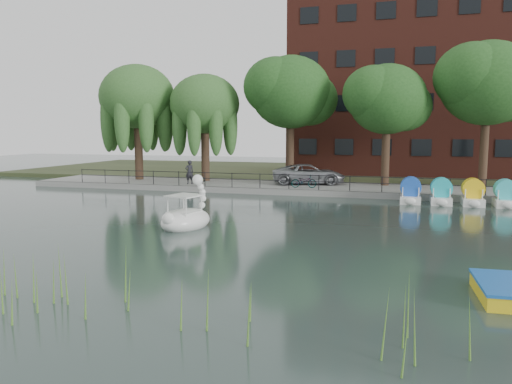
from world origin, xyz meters
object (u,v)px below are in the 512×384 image
at_px(pedestrian, 189,170).
at_px(yellow_rowboat, 502,290).
at_px(swan_boat, 187,216).
at_px(minivan, 309,173).
at_px(bicycle, 304,180).

relative_size(pedestrian, yellow_rowboat, 0.81).
bearing_deg(swan_boat, pedestrian, 127.47).
bearing_deg(pedestrian, yellow_rowboat, 86.36).
bearing_deg(minivan, swan_boat, 156.48).
distance_m(swan_boat, yellow_rowboat, 13.24).
bearing_deg(minivan, yellow_rowboat, -172.07).
height_order(swan_boat, yellow_rowboat, swan_boat).
bearing_deg(minivan, pedestrian, 91.20).
height_order(minivan, swan_boat, swan_boat).
distance_m(minivan, swan_boat, 15.91).
height_order(pedestrian, yellow_rowboat, pedestrian).
height_order(minivan, bicycle, minivan).
bearing_deg(pedestrian, minivan, 150.59).
distance_m(pedestrian, yellow_rowboat, 26.36).
relative_size(minivan, bicycle, 3.49).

